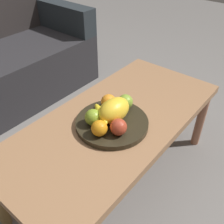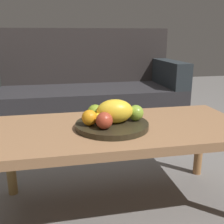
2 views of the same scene
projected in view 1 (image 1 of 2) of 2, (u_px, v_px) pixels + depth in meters
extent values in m
plane|color=slate|center=(115.00, 176.00, 1.48)|extent=(8.00, 8.00, 0.00)
cube|color=#986C48|center=(115.00, 121.00, 1.22)|extent=(1.18, 0.55, 0.04)
cylinder|color=#9A634A|center=(201.00, 119.00, 1.58)|extent=(0.05, 0.05, 0.39)
cylinder|color=#9F6D40|center=(137.00, 93.00, 1.81)|extent=(0.05, 0.05, 0.39)
cube|color=#23292E|center=(61.00, 16.00, 2.19)|extent=(0.14, 0.70, 0.22)
cylinder|color=black|center=(112.00, 123.00, 1.17)|extent=(0.33, 0.33, 0.03)
ellipsoid|color=yellow|center=(114.00, 110.00, 1.13)|extent=(0.17, 0.12, 0.11)
sphere|color=orange|center=(109.00, 102.00, 1.21)|extent=(0.07, 0.07, 0.07)
sphere|color=orange|center=(99.00, 128.00, 1.07)|extent=(0.07, 0.07, 0.07)
sphere|color=olive|center=(93.00, 117.00, 1.12)|extent=(0.07, 0.07, 0.07)
sphere|color=#AD3B25|center=(118.00, 127.00, 1.07)|extent=(0.07, 0.07, 0.07)
sphere|color=#7FA533|center=(125.00, 102.00, 1.21)|extent=(0.07, 0.07, 0.07)
ellipsoid|color=yellow|center=(105.00, 116.00, 1.16)|extent=(0.09, 0.15, 0.03)
ellipsoid|color=yellow|center=(104.00, 117.00, 1.16)|extent=(0.10, 0.15, 0.03)
ellipsoid|color=yellow|center=(102.00, 119.00, 1.14)|extent=(0.14, 0.12, 0.03)
ellipsoid|color=gold|center=(103.00, 110.00, 1.15)|extent=(0.15, 0.08, 0.03)
ellipsoid|color=yellow|center=(101.00, 114.00, 1.13)|extent=(0.11, 0.15, 0.03)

